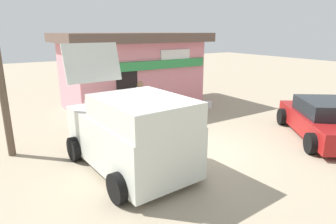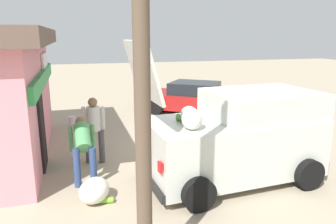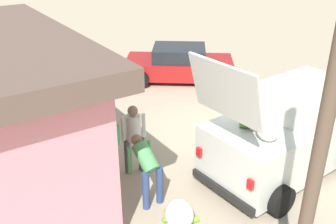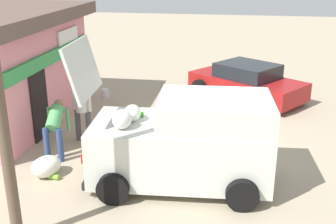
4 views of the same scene
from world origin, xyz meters
name	(u,v)px [view 1 (image 1 of 4)]	position (x,y,z in m)	size (l,w,h in m)	color
ground_plane	(193,149)	(0.00, 0.00, 0.00)	(60.00, 60.00, 0.00)	tan
storefront_bar	(132,69)	(0.75, 5.82, 1.75)	(6.59, 4.17, 3.38)	pink
delivery_van	(131,132)	(-2.14, -0.19, 1.00)	(2.48, 4.26, 3.13)	silver
parked_sedan	(326,120)	(4.30, -1.54, 0.61)	(3.85, 4.33, 1.28)	maroon
vendor_standing	(141,100)	(-0.31, 2.86, 0.99)	(0.41, 0.56, 1.71)	#4C4C51
customer_bending	(110,105)	(-1.40, 3.15, 0.88)	(0.80, 0.57, 1.42)	navy
unloaded_banana_pile	(86,129)	(-2.37, 2.99, 0.22)	(0.90, 0.82, 0.48)	silver
paint_bucket	(209,105)	(3.51, 3.48, 0.16)	(0.26, 0.26, 0.33)	silver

